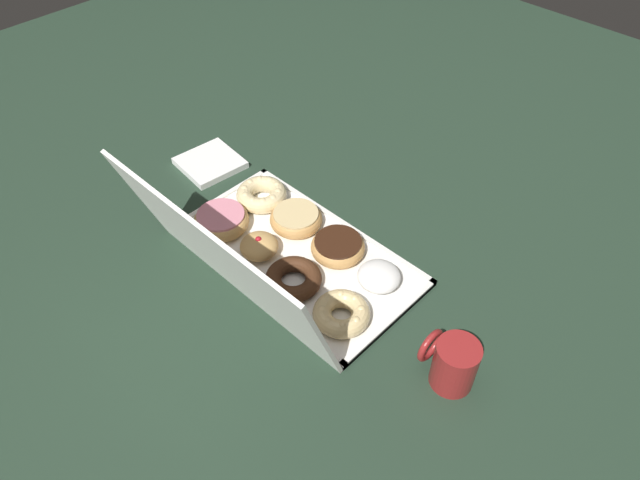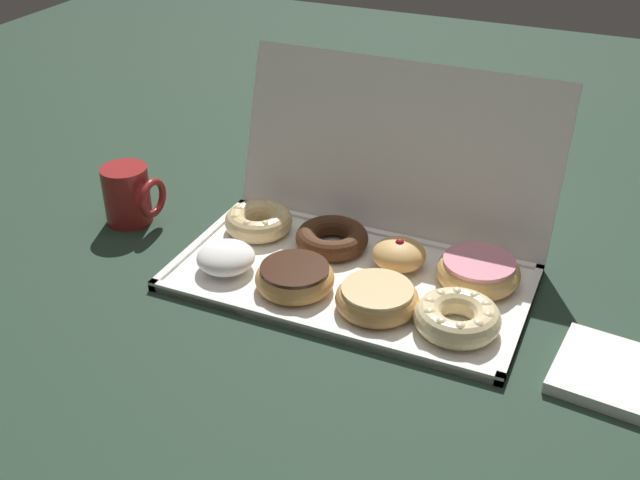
{
  "view_description": "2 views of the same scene",
  "coord_description": "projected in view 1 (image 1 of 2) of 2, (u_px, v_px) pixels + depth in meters",
  "views": [
    {
      "loc": [
        -0.63,
        0.58,
        0.91
      ],
      "look_at": [
        -0.02,
        -0.05,
        0.03
      ],
      "focal_mm": 32.69,
      "sensor_mm": 36.0,
      "label": 1
    },
    {
      "loc": [
        0.35,
        -0.9,
        0.65
      ],
      "look_at": [
        -0.05,
        0.01,
        0.06
      ],
      "focal_mm": 43.56,
      "sensor_mm": 36.0,
      "label": 2
    }
  ],
  "objects": [
    {
      "name": "ground_plane",
      "position": [
        298.0,
        256.0,
        1.25
      ],
      "size": [
        3.0,
        3.0,
        0.0
      ],
      "primitive_type": "plane",
      "color": "#233828"
    },
    {
      "name": "donut_box",
      "position": [
        297.0,
        255.0,
        1.25
      ],
      "size": [
        0.53,
        0.28,
        0.01
      ],
      "color": "white",
      "rests_on": "ground"
    },
    {
      "name": "box_lid_open",
      "position": [
        221.0,
        260.0,
        1.06
      ],
      "size": [
        0.53,
        0.1,
        0.27
      ],
      "primitive_type": "cube",
      "rotation": [
        1.25,
        0.0,
        0.0
      ],
      "color": "white",
      "rests_on": "ground"
    },
    {
      "name": "powdered_filled_donut_0",
      "position": [
        379.0,
        276.0,
        1.17
      ],
      "size": [
        0.09,
        0.09,
        0.04
      ],
      "color": "white",
      "rests_on": "donut_box"
    },
    {
      "name": "chocolate_frosted_donut_1",
      "position": [
        338.0,
        247.0,
        1.23
      ],
      "size": [
        0.12,
        0.12,
        0.04
      ],
      "color": "tan",
      "rests_on": "donut_box"
    },
    {
      "name": "glazed_ring_donut_2",
      "position": [
        296.0,
        218.0,
        1.29
      ],
      "size": [
        0.12,
        0.12,
        0.04
      ],
      "color": "tan",
      "rests_on": "donut_box"
    },
    {
      "name": "cruller_donut_3",
      "position": [
        262.0,
        194.0,
        1.35
      ],
      "size": [
        0.12,
        0.12,
        0.04
      ],
      "color": "beige",
      "rests_on": "donut_box"
    },
    {
      "name": "cruller_donut_4",
      "position": [
        341.0,
        313.0,
        1.11
      ],
      "size": [
        0.11,
        0.11,
        0.04
      ],
      "color": "#EACC8C",
      "rests_on": "donut_box"
    },
    {
      "name": "chocolate_cake_ring_donut_5",
      "position": [
        293.0,
        279.0,
        1.17
      ],
      "size": [
        0.12,
        0.12,
        0.03
      ],
      "color": "#472816",
      "rests_on": "donut_box"
    },
    {
      "name": "jelly_filled_donut_6",
      "position": [
        259.0,
        246.0,
        1.23
      ],
      "size": [
        0.08,
        0.08,
        0.05
      ],
      "color": "tan",
      "rests_on": "donut_box"
    },
    {
      "name": "pink_frosted_donut_7",
      "position": [
        221.0,
        220.0,
        1.29
      ],
      "size": [
        0.12,
        0.12,
        0.04
      ],
      "color": "tan",
      "rests_on": "donut_box"
    },
    {
      "name": "coffee_mug",
      "position": [
        453.0,
        363.0,
        1.0
      ],
      "size": [
        0.1,
        0.08,
        0.1
      ],
      "color": "maroon",
      "rests_on": "ground"
    },
    {
      "name": "napkin_stack",
      "position": [
        210.0,
        163.0,
        1.47
      ],
      "size": [
        0.15,
        0.15,
        0.02
      ],
      "primitive_type": "cube",
      "rotation": [
        0.0,
        0.0,
        -0.1
      ],
      "color": "white",
      "rests_on": "ground"
    }
  ]
}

